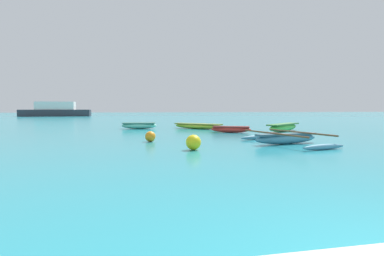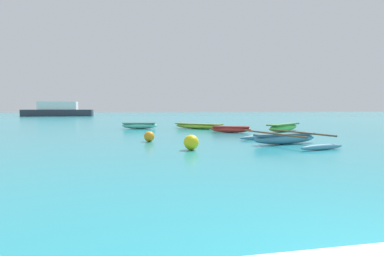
{
  "view_description": "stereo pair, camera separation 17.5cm",
  "coord_description": "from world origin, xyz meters",
  "px_view_note": "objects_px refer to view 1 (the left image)",
  "views": [
    {
      "loc": [
        -2.67,
        -1.45,
        1.44
      ],
      "look_at": [
        0.98,
        16.72,
        0.25
      ],
      "focal_mm": 28.0,
      "sensor_mm": 36.0,
      "label": 1
    },
    {
      "loc": [
        -2.5,
        -1.48,
        1.44
      ],
      "look_at": [
        0.98,
        16.72,
        0.25
      ],
      "focal_mm": 28.0,
      "sensor_mm": 36.0,
      "label": 2
    }
  ],
  "objects_px": {
    "moored_boat_3": "(283,127)",
    "mooring_buoy_1": "(193,142)",
    "distant_ferry": "(56,110)",
    "moored_boat_0": "(139,125)",
    "moored_boat_2": "(198,126)",
    "moored_boat_4": "(231,129)",
    "mooring_buoy_2": "(150,137)",
    "moored_boat_1": "(286,138)"
  },
  "relations": [
    {
      "from": "moored_boat_3",
      "to": "mooring_buoy_1",
      "type": "height_order",
      "value": "mooring_buoy_1"
    },
    {
      "from": "moored_boat_3",
      "to": "distant_ferry",
      "type": "bearing_deg",
      "value": 78.86
    },
    {
      "from": "moored_boat_0",
      "to": "moored_boat_2",
      "type": "bearing_deg",
      "value": -3.32
    },
    {
      "from": "moored_boat_2",
      "to": "moored_boat_4",
      "type": "relative_size",
      "value": 1.41
    },
    {
      "from": "mooring_buoy_2",
      "to": "distant_ferry",
      "type": "relative_size",
      "value": 0.04
    },
    {
      "from": "moored_boat_3",
      "to": "distant_ferry",
      "type": "relative_size",
      "value": 0.27
    },
    {
      "from": "moored_boat_0",
      "to": "moored_boat_2",
      "type": "relative_size",
      "value": 0.77
    },
    {
      "from": "moored_boat_0",
      "to": "moored_boat_1",
      "type": "bearing_deg",
      "value": -53.15
    },
    {
      "from": "moored_boat_1",
      "to": "mooring_buoy_1",
      "type": "height_order",
      "value": "mooring_buoy_1"
    },
    {
      "from": "moored_boat_0",
      "to": "moored_boat_2",
      "type": "xyz_separation_m",
      "value": [
        4.17,
        -0.88,
        -0.04
      ]
    },
    {
      "from": "moored_boat_2",
      "to": "moored_boat_4",
      "type": "distance_m",
      "value": 3.94
    },
    {
      "from": "distant_ferry",
      "to": "mooring_buoy_2",
      "type": "bearing_deg",
      "value": -72.66
    },
    {
      "from": "moored_boat_2",
      "to": "distant_ferry",
      "type": "distance_m",
      "value": 45.01
    },
    {
      "from": "moored_boat_2",
      "to": "moored_boat_0",
      "type": "bearing_deg",
      "value": -148.59
    },
    {
      "from": "moored_boat_0",
      "to": "moored_boat_1",
      "type": "relative_size",
      "value": 0.6
    },
    {
      "from": "moored_boat_4",
      "to": "moored_boat_1",
      "type": "bearing_deg",
      "value": -65.5
    },
    {
      "from": "moored_boat_3",
      "to": "mooring_buoy_1",
      "type": "xyz_separation_m",
      "value": [
        -7.37,
        -7.29,
        -0.01
      ]
    },
    {
      "from": "moored_boat_0",
      "to": "moored_boat_4",
      "type": "xyz_separation_m",
      "value": [
        5.37,
        -4.63,
        -0.04
      ]
    },
    {
      "from": "moored_boat_4",
      "to": "mooring_buoy_2",
      "type": "height_order",
      "value": "mooring_buoy_2"
    },
    {
      "from": "mooring_buoy_1",
      "to": "distant_ferry",
      "type": "relative_size",
      "value": 0.04
    },
    {
      "from": "moored_boat_2",
      "to": "moored_boat_4",
      "type": "bearing_deg",
      "value": -28.84
    },
    {
      "from": "moored_boat_1",
      "to": "mooring_buoy_2",
      "type": "relative_size",
      "value": 9.47
    },
    {
      "from": "mooring_buoy_1",
      "to": "moored_boat_0",
      "type": "bearing_deg",
      "value": 97.87
    },
    {
      "from": "moored_boat_4",
      "to": "moored_boat_2",
      "type": "bearing_deg",
      "value": 129.1
    },
    {
      "from": "mooring_buoy_2",
      "to": "mooring_buoy_1",
      "type": "bearing_deg",
      "value": -65.61
    },
    {
      "from": "moored_boat_2",
      "to": "mooring_buoy_1",
      "type": "xyz_separation_m",
      "value": [
        -2.56,
        -10.74,
        0.05
      ]
    },
    {
      "from": "moored_boat_4",
      "to": "moored_boat_3",
      "type": "bearing_deg",
      "value": 25.95
    },
    {
      "from": "moored_boat_0",
      "to": "mooring_buoy_2",
      "type": "height_order",
      "value": "mooring_buoy_2"
    },
    {
      "from": "mooring_buoy_2",
      "to": "distant_ferry",
      "type": "distance_m",
      "value": 50.92
    },
    {
      "from": "moored_boat_1",
      "to": "distant_ferry",
      "type": "bearing_deg",
      "value": 100.12
    },
    {
      "from": "moored_boat_2",
      "to": "mooring_buoy_1",
      "type": "bearing_deg",
      "value": -60.09
    },
    {
      "from": "moored_boat_1",
      "to": "moored_boat_4",
      "type": "relative_size",
      "value": 1.8
    },
    {
      "from": "moored_boat_3",
      "to": "moored_boat_2",
      "type": "bearing_deg",
      "value": 104.81
    },
    {
      "from": "distant_ferry",
      "to": "moored_boat_3",
      "type": "bearing_deg",
      "value": -61.64
    },
    {
      "from": "moored_boat_4",
      "to": "distant_ferry",
      "type": "xyz_separation_m",
      "value": [
        -20.27,
        44.53,
        0.92
      ]
    },
    {
      "from": "moored_boat_0",
      "to": "moored_boat_4",
      "type": "relative_size",
      "value": 1.08
    },
    {
      "from": "moored_boat_1",
      "to": "moored_boat_2",
      "type": "xyz_separation_m",
      "value": [
        -1.55,
        9.75,
        -0.01
      ]
    },
    {
      "from": "mooring_buoy_2",
      "to": "moored_boat_4",
      "type": "bearing_deg",
      "value": 38.62
    },
    {
      "from": "moored_boat_1",
      "to": "moored_boat_2",
      "type": "distance_m",
      "value": 9.87
    },
    {
      "from": "mooring_buoy_2",
      "to": "distant_ferry",
      "type": "xyz_separation_m",
      "value": [
        -15.18,
        48.59,
        0.91
      ]
    },
    {
      "from": "distant_ferry",
      "to": "moored_boat_4",
      "type": "bearing_deg",
      "value": -65.53
    },
    {
      "from": "moored_boat_4",
      "to": "mooring_buoy_2",
      "type": "bearing_deg",
      "value": -120.13
    }
  ]
}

